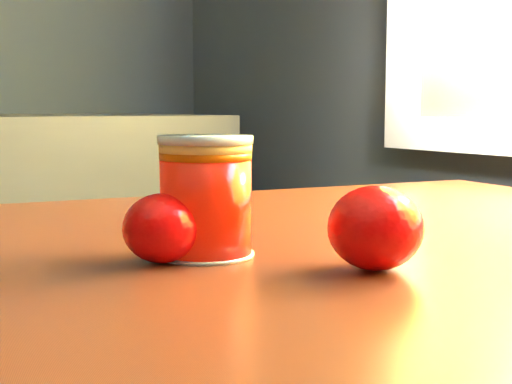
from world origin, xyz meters
TOP-DOWN VIEW (x-y plane):
  - table at (1.04, 0.21)m, footprint 1.15×0.87m
  - juice_glass at (1.02, 0.21)m, footprint 0.07×0.07m
  - orange_front at (1.10, 0.11)m, footprint 0.09×0.09m
  - orange_back at (0.98, 0.21)m, footprint 0.07×0.07m

SIDE VIEW (x-z plane):
  - table at x=1.04m, z-range 0.30..1.11m
  - orange_back at x=0.98m, z-range 0.81..0.86m
  - orange_front at x=1.10m, z-range 0.81..0.86m
  - juice_glass at x=1.02m, z-range 0.81..0.90m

